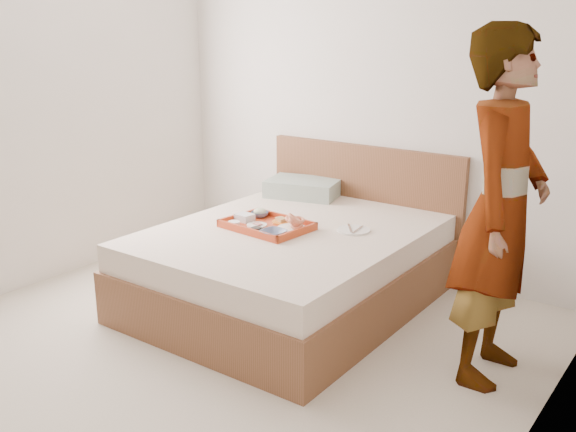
% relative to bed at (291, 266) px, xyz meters
% --- Properties ---
extents(ground, '(3.50, 4.00, 0.01)m').
position_rel_bed_xyz_m(ground, '(0.02, -1.00, -0.27)').
color(ground, beige).
rests_on(ground, ground).
extents(wall_back, '(3.50, 0.01, 2.60)m').
position_rel_bed_xyz_m(wall_back, '(0.02, 1.00, 1.04)').
color(wall_back, silver).
rests_on(wall_back, ground).
extents(wall_right, '(0.01, 4.00, 2.60)m').
position_rel_bed_xyz_m(wall_right, '(1.77, -1.00, 1.04)').
color(wall_right, silver).
rests_on(wall_right, ground).
extents(bed, '(1.65, 2.00, 0.53)m').
position_rel_bed_xyz_m(bed, '(0.00, 0.00, 0.00)').
color(bed, brown).
rests_on(bed, ground).
extents(headboard, '(1.65, 0.06, 0.95)m').
position_rel_bed_xyz_m(headboard, '(0.00, 0.97, 0.21)').
color(headboard, brown).
rests_on(headboard, ground).
extents(pillow, '(0.63, 0.50, 0.13)m').
position_rel_bed_xyz_m(pillow, '(-0.42, 0.76, 0.33)').
color(pillow, '#9CA699').
rests_on(pillow, bed).
extents(tray, '(0.59, 0.45, 0.05)m').
position_rel_bed_xyz_m(tray, '(-0.13, -0.09, 0.29)').
color(tray, '#B83F13').
rests_on(tray, bed).
extents(prawn_plate, '(0.21, 0.21, 0.01)m').
position_rel_bed_xyz_m(prawn_plate, '(0.04, -0.04, 0.29)').
color(prawn_plate, white).
rests_on(prawn_plate, tray).
extents(navy_bowl_big, '(0.17, 0.17, 0.04)m').
position_rel_bed_xyz_m(navy_bowl_big, '(0.03, -0.23, 0.30)').
color(navy_bowl_big, navy).
rests_on(navy_bowl_big, tray).
extents(sauce_dish, '(0.09, 0.09, 0.03)m').
position_rel_bed_xyz_m(sauce_dish, '(-0.10, -0.24, 0.30)').
color(sauce_dish, black).
rests_on(sauce_dish, tray).
extents(meat_plate, '(0.15, 0.15, 0.01)m').
position_rel_bed_xyz_m(meat_plate, '(-0.19, -0.12, 0.29)').
color(meat_plate, white).
rests_on(meat_plate, tray).
extents(bread_plate, '(0.15, 0.15, 0.01)m').
position_rel_bed_xyz_m(bread_plate, '(-0.10, 0.04, 0.29)').
color(bread_plate, orange).
rests_on(bread_plate, tray).
extents(salad_bowl, '(0.13, 0.13, 0.04)m').
position_rel_bed_xyz_m(salad_bowl, '(-0.31, 0.06, 0.30)').
color(salad_bowl, navy).
rests_on(salad_bowl, tray).
extents(plastic_tub, '(0.12, 0.11, 0.05)m').
position_rel_bed_xyz_m(plastic_tub, '(-0.33, -0.08, 0.31)').
color(plastic_tub, silver).
rests_on(plastic_tub, tray).
extents(cheese_round, '(0.09, 0.09, 0.03)m').
position_rel_bed_xyz_m(cheese_round, '(-0.32, -0.21, 0.29)').
color(cheese_round, white).
rests_on(cheese_round, tray).
extents(dinner_plate, '(0.28, 0.28, 0.01)m').
position_rel_bed_xyz_m(dinner_plate, '(0.37, 0.20, 0.27)').
color(dinner_plate, white).
rests_on(dinner_plate, bed).
extents(person, '(0.47, 0.69, 1.85)m').
position_rel_bed_xyz_m(person, '(1.41, -0.12, 0.66)').
color(person, beige).
rests_on(person, ground).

